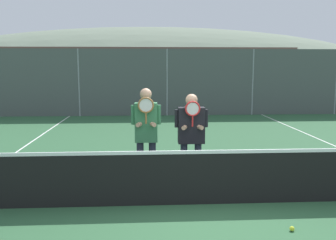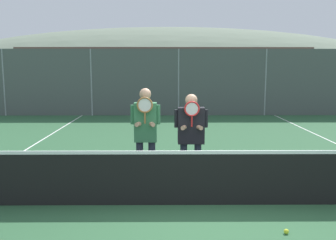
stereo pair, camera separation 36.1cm
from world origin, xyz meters
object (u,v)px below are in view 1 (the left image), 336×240
at_px(car_left_of_center, 114,90).
at_px(tennis_ball_on_court, 292,229).
at_px(car_right_of_center, 298,90).
at_px(car_far_left, 20,92).
at_px(car_center, 210,91).
at_px(player_center_left, 191,132).
at_px(player_leftmost, 146,131).

xyz_separation_m(car_left_of_center, tennis_ball_on_court, (3.66, -15.03, -0.92)).
bearing_deg(car_right_of_center, car_far_left, -178.98).
distance_m(car_far_left, tennis_ball_on_court, 17.40).
xyz_separation_m(car_center, car_right_of_center, (4.94, 0.16, 0.06)).
xyz_separation_m(player_center_left, car_left_of_center, (-2.48, 13.06, -0.11)).
bearing_deg(car_center, car_far_left, -179.41).
height_order(car_right_of_center, tennis_ball_on_court, car_right_of_center).
bearing_deg(car_left_of_center, tennis_ball_on_court, -76.32).
height_order(car_left_of_center, car_right_of_center, car_left_of_center).
bearing_deg(car_right_of_center, player_leftmost, -121.88).
xyz_separation_m(player_leftmost, player_center_left, (0.83, 0.07, -0.04)).
relative_size(player_leftmost, car_far_left, 0.43).
relative_size(car_center, tennis_ball_on_court, 69.90).
height_order(player_center_left, car_center, player_center_left).
height_order(player_leftmost, tennis_ball_on_court, player_leftmost).
relative_size(car_center, car_right_of_center, 1.12).
height_order(car_far_left, car_center, car_center).
relative_size(player_center_left, car_left_of_center, 0.39).
bearing_deg(car_right_of_center, player_center_left, -119.38).
bearing_deg(player_leftmost, car_left_of_center, 97.16).
relative_size(player_leftmost, car_right_of_center, 0.44).
bearing_deg(car_right_of_center, tennis_ball_on_court, -112.51).
height_order(player_center_left, car_left_of_center, car_left_of_center).
distance_m(car_far_left, car_left_of_center, 4.91).
bearing_deg(player_center_left, car_far_left, 119.33).
height_order(player_center_left, tennis_ball_on_court, player_center_left).
bearing_deg(car_center, car_right_of_center, 1.90).
distance_m(car_left_of_center, car_center, 5.10).
xyz_separation_m(player_leftmost, car_left_of_center, (-1.65, 13.13, -0.15)).
distance_m(player_leftmost, player_center_left, 0.84).
bearing_deg(player_center_left, car_right_of_center, 60.62).
relative_size(car_far_left, tennis_ball_on_court, 64.33).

